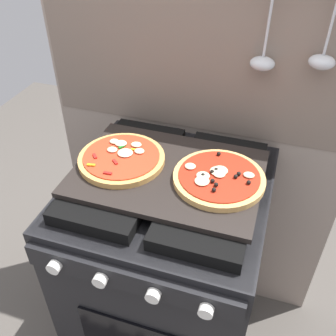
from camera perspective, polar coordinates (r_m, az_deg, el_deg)
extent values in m
plane|color=#4C4742|center=(1.83, 0.00, -23.56)|extent=(4.00, 4.00, 0.00)
cube|color=gray|center=(1.45, 4.10, 3.05)|extent=(1.10, 0.03, 1.55)
cube|color=gray|center=(1.26, 4.69, 16.74)|extent=(1.08, 0.00, 0.56)
cylinder|color=silver|center=(1.17, 14.83, 20.52)|extent=(0.01, 0.01, 0.21)
ellipsoid|color=silver|center=(1.21, 13.86, 14.88)|extent=(0.07, 0.06, 0.04)
cylinder|color=silver|center=(1.16, 23.28, 19.46)|extent=(0.01, 0.01, 0.18)
ellipsoid|color=silver|center=(1.20, 21.92, 14.44)|extent=(0.07, 0.06, 0.04)
cube|color=black|center=(1.46, 0.00, -15.51)|extent=(0.60, 0.60, 0.86)
cube|color=black|center=(1.15, 0.00, -2.83)|extent=(0.59, 0.59, 0.01)
cube|color=black|center=(1.17, -6.52, -0.47)|extent=(0.24, 0.51, 0.04)
cube|color=black|center=(1.11, 6.92, -3.26)|extent=(0.24, 0.51, 0.04)
cube|color=black|center=(0.99, -5.78, -16.42)|extent=(0.58, 0.02, 0.07)
cylinder|color=silver|center=(1.06, -16.61, -13.99)|extent=(0.04, 0.02, 0.04)
cylinder|color=silver|center=(1.00, -10.09, -16.18)|extent=(0.04, 0.02, 0.04)
cylinder|color=silver|center=(0.97, -2.24, -18.50)|extent=(0.04, 0.02, 0.04)
cylinder|color=silver|center=(0.95, 5.67, -20.46)|extent=(0.04, 0.02, 0.04)
cube|color=black|center=(1.11, 0.00, -0.73)|extent=(0.54, 0.38, 0.02)
cylinder|color=tan|center=(1.15, -6.82, 1.48)|extent=(0.26, 0.26, 0.02)
cylinder|color=red|center=(1.14, -6.86, 1.92)|extent=(0.23, 0.23, 0.00)
ellipsoid|color=beige|center=(1.17, -4.75, 3.51)|extent=(0.03, 0.03, 0.01)
ellipsoid|color=beige|center=(1.16, -8.32, 2.72)|extent=(0.03, 0.03, 0.01)
ellipsoid|color=beige|center=(1.19, -7.03, 3.67)|extent=(0.04, 0.03, 0.01)
ellipsoid|color=beige|center=(1.20, -8.01, 3.95)|extent=(0.03, 0.03, 0.01)
ellipsoid|color=beige|center=(1.14, -6.40, 2.27)|extent=(0.05, 0.04, 0.01)
ellipsoid|color=beige|center=(1.15, -4.29, 2.54)|extent=(0.03, 0.03, 0.01)
cube|color=red|center=(1.14, -10.85, 1.79)|extent=(0.02, 0.02, 0.00)
cube|color=red|center=(1.11, -7.89, 0.94)|extent=(0.02, 0.02, 0.00)
cube|color=#19721E|center=(1.17, -6.87, 3.18)|extent=(0.02, 0.03, 0.00)
cube|color=gold|center=(1.11, -11.40, 0.46)|extent=(0.03, 0.01, 0.00)
cube|color=gold|center=(1.15, -4.98, 2.74)|extent=(0.02, 0.01, 0.00)
cube|color=red|center=(1.07, -8.98, -0.73)|extent=(0.02, 0.01, 0.00)
cylinder|color=tan|center=(1.08, 7.60, -1.54)|extent=(0.26, 0.26, 0.02)
cylinder|color=#AD2614|center=(1.07, 7.65, -1.09)|extent=(0.23, 0.23, 0.00)
ellipsoid|color=beige|center=(1.07, 7.61, -0.48)|extent=(0.04, 0.03, 0.01)
ellipsoid|color=beige|center=(1.07, 7.68, -0.82)|extent=(0.03, 0.03, 0.01)
ellipsoid|color=beige|center=(1.04, 5.08, -1.93)|extent=(0.04, 0.04, 0.01)
ellipsoid|color=beige|center=(1.08, 11.95, -1.02)|extent=(0.03, 0.03, 0.01)
ellipsoid|color=beige|center=(1.09, 3.33, 0.27)|extent=(0.03, 0.03, 0.01)
ellipsoid|color=beige|center=(1.07, 7.38, -0.46)|extent=(0.04, 0.04, 0.01)
ellipsoid|color=beige|center=(1.05, 5.24, -1.13)|extent=(0.04, 0.04, 0.01)
ellipsoid|color=beige|center=(1.08, 7.78, -0.34)|extent=(0.04, 0.04, 0.01)
sphere|color=black|center=(1.05, 5.22, -1.08)|extent=(0.01, 0.01, 0.01)
sphere|color=black|center=(1.08, 7.18, -0.27)|extent=(0.01, 0.01, 0.01)
sphere|color=black|center=(1.07, 6.55, -0.65)|extent=(0.01, 0.01, 0.01)
sphere|color=black|center=(1.05, 11.93, -2.10)|extent=(0.01, 0.01, 0.01)
sphere|color=black|center=(1.14, 7.57, 2.14)|extent=(0.01, 0.01, 0.01)
sphere|color=black|center=(1.04, 6.67, -1.90)|extent=(0.01, 0.01, 0.01)
sphere|color=black|center=(1.03, 7.18, -2.46)|extent=(0.01, 0.01, 0.01)
sphere|color=black|center=(1.01, 6.86, -3.24)|extent=(0.01, 0.01, 0.01)
sphere|color=black|center=(1.07, 10.50, -0.83)|extent=(0.01, 0.01, 0.01)
sphere|color=black|center=(1.06, 10.09, -1.10)|extent=(0.01, 0.01, 0.01)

